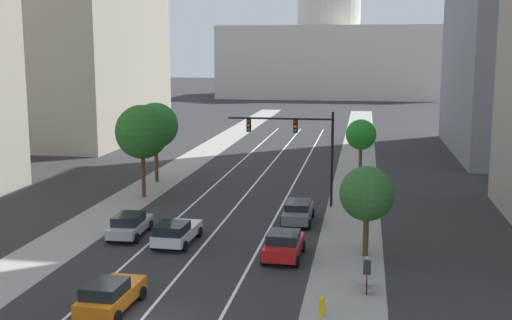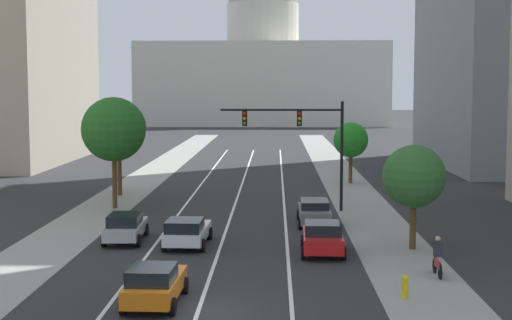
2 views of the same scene
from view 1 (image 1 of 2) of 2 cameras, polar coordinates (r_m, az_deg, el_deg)
ground_plane at (r=67.09m, az=1.40°, el=-0.30°), size 400.00×400.00×0.00m
sidewalk_left at (r=64.08m, az=-6.89°, el=-0.84°), size 3.85×130.00×0.01m
sidewalk_right at (r=61.53m, az=8.70°, el=-1.31°), size 3.85×130.00×0.01m
lane_stripe_left at (r=53.26m, az=-4.46°, el=-2.93°), size 0.16×90.00×0.01m
lane_stripe_center at (r=52.56m, az=-0.92°, el=-3.07°), size 0.16×90.00×0.01m
lane_stripe_right at (r=52.08m, az=2.71°, el=-3.20°), size 0.16×90.00×0.01m
capitol_building at (r=162.69m, az=6.32°, el=10.03°), size 51.30×24.85×39.51m
car_red at (r=36.81m, az=2.43°, el=-7.37°), size 2.15×4.10×1.56m
car_silver at (r=41.74m, az=-10.94°, el=-5.54°), size 2.05×4.48×1.46m
car_gray at (r=44.32m, az=3.69°, el=-4.48°), size 1.95×4.58×1.44m
car_white at (r=39.63m, az=-6.99°, el=-6.25°), size 2.21×4.55×1.48m
car_orange at (r=30.35m, az=-12.61°, el=-11.40°), size 2.08×4.29×1.53m
traffic_signal_mast at (r=48.34m, az=3.83°, el=1.85°), size 7.87×0.39×7.06m
fire_hydrant at (r=29.46m, az=5.76°, el=-12.53°), size 0.26×0.35×0.91m
cyclist at (r=32.48m, az=9.64°, el=-9.75°), size 0.36×1.70×1.72m
street_tree_near_right at (r=62.52m, az=9.14°, el=2.18°), size 2.89×2.89×5.06m
street_tree_mid_left at (r=57.74m, az=-8.76°, el=2.98°), size 4.00×4.00×7.01m
street_tree_near_left at (r=51.75m, az=-9.89°, el=2.42°), size 4.22×4.22×7.32m
street_tree_mid_right at (r=37.01m, az=9.64°, el=-2.93°), size 3.09×3.09×5.16m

